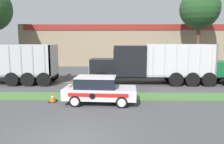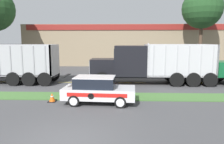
% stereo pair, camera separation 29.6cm
% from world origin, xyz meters
% --- Properties ---
extents(ground_plane, '(600.00, 600.00, 0.00)m').
position_xyz_m(ground_plane, '(0.00, 0.00, 0.00)').
color(ground_plane, '#474749').
extents(grass_verge, '(120.00, 1.97, 0.06)m').
position_xyz_m(grass_verge, '(0.00, 6.54, 0.03)').
color(grass_verge, '#477538').
rests_on(grass_verge, ground_plane).
extents(centre_line_3, '(2.40, 0.14, 0.01)m').
position_xyz_m(centre_line_3, '(-7.74, 11.53, 0.00)').
color(centre_line_3, yellow).
rests_on(centre_line_3, ground_plane).
extents(centre_line_4, '(2.40, 0.14, 0.01)m').
position_xyz_m(centre_line_4, '(-2.34, 11.53, 0.00)').
color(centre_line_4, yellow).
rests_on(centre_line_4, ground_plane).
extents(centre_line_5, '(2.40, 0.14, 0.01)m').
position_xyz_m(centre_line_5, '(3.06, 11.53, 0.00)').
color(centre_line_5, yellow).
rests_on(centre_line_5, ground_plane).
extents(centre_line_6, '(2.40, 0.14, 0.01)m').
position_xyz_m(centre_line_6, '(8.46, 11.53, 0.00)').
color(centre_line_6, yellow).
rests_on(centre_line_6, ground_plane).
extents(dump_truck_trail, '(10.41, 2.71, 3.49)m').
position_xyz_m(dump_truck_trail, '(3.84, 11.24, 1.67)').
color(dump_truck_trail, black).
rests_on(dump_truck_trail, ground_plane).
extents(rally_car, '(4.32, 2.16, 1.62)m').
position_xyz_m(rally_car, '(0.69, 5.09, 0.82)').
color(rally_car, white).
rests_on(rally_car, ground_plane).
extents(traffic_cone, '(0.47, 0.47, 0.53)m').
position_xyz_m(traffic_cone, '(-2.12, 5.25, 0.26)').
color(traffic_cone, black).
rests_on(traffic_cone, ground_plane).
extents(store_building_backdrop, '(33.60, 12.10, 6.08)m').
position_xyz_m(store_building_backdrop, '(4.43, 30.04, 3.04)').
color(store_building_backdrop, '#9E896B').
rests_on(store_building_backdrop, ground_plane).
extents(tree_behind_right, '(4.90, 4.90, 11.32)m').
position_xyz_m(tree_behind_right, '(12.11, 20.60, 8.10)').
color(tree_behind_right, brown).
rests_on(tree_behind_right, ground_plane).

